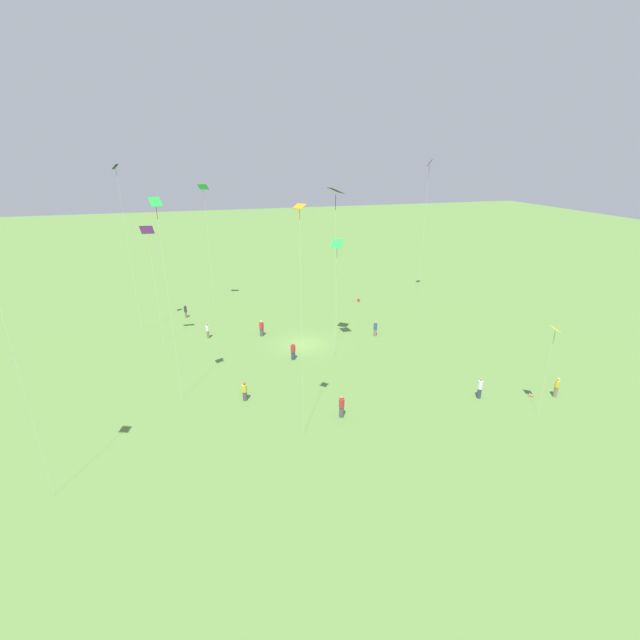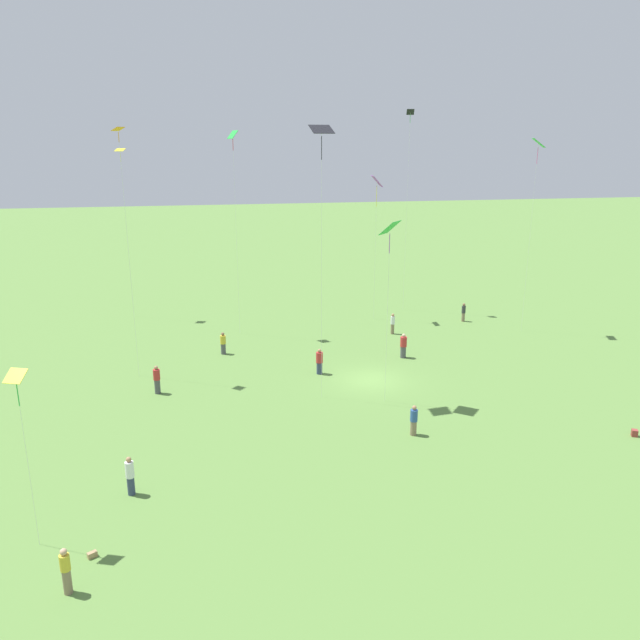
{
  "view_description": "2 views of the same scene",
  "coord_description": "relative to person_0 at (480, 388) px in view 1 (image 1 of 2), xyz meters",
  "views": [
    {
      "loc": [
        9.29,
        39.51,
        18.51
      ],
      "look_at": [
        -0.58,
        4.35,
        4.32
      ],
      "focal_mm": 24.0,
      "sensor_mm": 36.0,
      "label": 1
    },
    {
      "loc": [
        -36.76,
        10.44,
        15.02
      ],
      "look_at": [
        -2.77,
        3.9,
        5.08
      ],
      "focal_mm": 35.0,
      "sensor_mm": 36.0,
      "label": 2
    }
  ],
  "objects": [
    {
      "name": "person_3",
      "position": [
        3.2,
        -14.14,
        -0.08
      ],
      "size": [
        0.5,
        0.5,
        1.68
      ],
      "rotation": [
        0.0,
        0.0,
        4.38
      ],
      "color": "#847056",
      "rests_on": "ground_plane"
    },
    {
      "name": "picnic_bag_0",
      "position": [
        0.83,
        -25.59,
        -0.73
      ],
      "size": [
        0.4,
        0.4,
        0.37
      ],
      "rotation": [
        0.0,
        0.0,
        2.68
      ],
      "color": "#933833",
      "rests_on": "ground_plane"
    },
    {
      "name": "kite_7",
      "position": [
        -3.01,
        3.17,
        5.74
      ],
      "size": [
        0.8,
        0.85,
        7.17
      ],
      "rotation": [
        0.0,
        0.0,
        3.57
      ],
      "color": "yellow",
      "rests_on": "ground_plane"
    },
    {
      "name": "kite_1",
      "position": [
        27.72,
        -21.63,
        14.8
      ],
      "size": [
        0.61,
        0.73,
        17.64
      ],
      "rotation": [
        0.0,
        0.0,
        0.53
      ],
      "color": "black",
      "rests_on": "ground_plane"
    },
    {
      "name": "kite_3",
      "position": [
        23.25,
        -6.32,
        13.6
      ],
      "size": [
        0.95,
        0.85,
        15.8
      ],
      "rotation": [
        0.0,
        0.0,
        2.84
      ],
      "color": "green",
      "rests_on": "ground_plane"
    },
    {
      "name": "person_2",
      "position": [
        -6.08,
        1.54,
        -0.02
      ],
      "size": [
        0.47,
        0.47,
        1.77
      ],
      "rotation": [
        0.0,
        0.0,
        0.44
      ],
      "color": "#847056",
      "rests_on": "ground_plane"
    },
    {
      "name": "person_6",
      "position": [
        13.03,
        -10.95,
        -0.06
      ],
      "size": [
        0.64,
        0.64,
        1.75
      ],
      "rotation": [
        0.0,
        0.0,
        3.88
      ],
      "color": "#333D5B",
      "rests_on": "ground_plane"
    },
    {
      "name": "person_7",
      "position": [
        11.6,
        -0.48,
        -0.02
      ],
      "size": [
        0.43,
        0.43,
        1.81
      ],
      "rotation": [
        0.0,
        0.0,
        0.05
      ],
      "color": "#4C4C51",
      "rests_on": "ground_plane"
    },
    {
      "name": "kite_8",
      "position": [
        9.13,
        -10.32,
        14.24
      ],
      "size": [
        1.24,
        1.32,
        15.89
      ],
      "rotation": [
        0.0,
        0.0,
        4.03
      ],
      "color": "black",
      "rests_on": "ground_plane"
    },
    {
      "name": "person_0",
      "position": [
        0.0,
        0.0,
        0.0
      ],
      "size": [
        0.51,
        0.51,
        1.83
      ],
      "rotation": [
        0.0,
        0.0,
        0.49
      ],
      "color": "#333D5B",
      "rests_on": "ground_plane"
    },
    {
      "name": "person_8",
      "position": [
        20.75,
        -18.44,
        -0.05
      ],
      "size": [
        0.39,
        0.39,
        1.7
      ],
      "rotation": [
        0.0,
        0.0,
        4.92
      ],
      "color": "#847056",
      "rests_on": "ground_plane"
    },
    {
      "name": "picnic_bag_1",
      "position": [
        -4.22,
        1.03,
        -0.8
      ],
      "size": [
        0.33,
        0.39,
        0.22
      ],
      "rotation": [
        0.0,
        0.0,
        2.09
      ],
      "color": "#A58459",
      "rests_on": "ground_plane"
    },
    {
      "name": "kite_5",
      "position": [
        -7.81,
        -25.17,
        15.75
      ],
      "size": [
        1.06,
        1.18,
        17.92
      ],
      "rotation": [
        0.0,
        0.0,
        0.21
      ],
      "color": "black",
      "rests_on": "ground_plane"
    },
    {
      "name": "kite_9",
      "position": [
        14.89,
        0.92,
        13.31
      ],
      "size": [
        0.85,
        0.85,
        15.84
      ],
      "rotation": [
        0.0,
        0.0,
        1.6
      ],
      "color": "orange",
      "rests_on": "ground_plane"
    },
    {
      "name": "kite_2",
      "position": [
        25.33,
        -18.15,
        10.59
      ],
      "size": [
        1.26,
        0.91,
        12.3
      ],
      "rotation": [
        0.0,
        0.0,
        5.41
      ],
      "color": "purple",
      "rests_on": "ground_plane"
    },
    {
      "name": "kite_6",
      "position": [
        19.62,
        -29.15,
        13.48
      ],
      "size": [
        1.38,
        1.26,
        15.26
      ],
      "rotation": [
        0.0,
        0.0,
        5.13
      ],
      "color": "green",
      "rests_on": "ground_plane"
    },
    {
      "name": "ground_plane",
      "position": [
        11.28,
        -14.02,
        -0.91
      ],
      "size": [
        240.0,
        240.0,
        0.0
      ],
      "primitive_type": "plane",
      "color": "#5B843D"
    },
    {
      "name": "kite_0",
      "position": [
        7.77,
        -13.93,
        9.23
      ],
      "size": [
        1.44,
        1.42,
        10.8
      ],
      "rotation": [
        0.0,
        0.0,
        1.63
      ],
      "color": "green",
      "rests_on": "ground_plane"
    },
    {
      "name": "person_4",
      "position": [
        15.09,
        -17.48,
        -0.04
      ],
      "size": [
        0.6,
        0.6,
        1.8
      ],
      "rotation": [
        0.0,
        0.0,
        5.04
      ],
      "color": "#4C4C51",
      "rests_on": "ground_plane"
    },
    {
      "name": "person_1",
      "position": [
        23.12,
        -25.55,
        -0.1
      ],
      "size": [
        0.47,
        0.47,
        1.62
      ],
      "rotation": [
        0.0,
        0.0,
        3.87
      ],
      "color": "#847056",
      "rests_on": "ground_plane"
    },
    {
      "name": "person_5",
      "position": [
        18.33,
        -4.79,
        -0.1
      ],
      "size": [
        0.5,
        0.5,
        1.65
      ],
      "rotation": [
        0.0,
        0.0,
        2.9
      ],
      "color": "#4C4C51",
      "rests_on": "ground_plane"
    }
  ]
}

